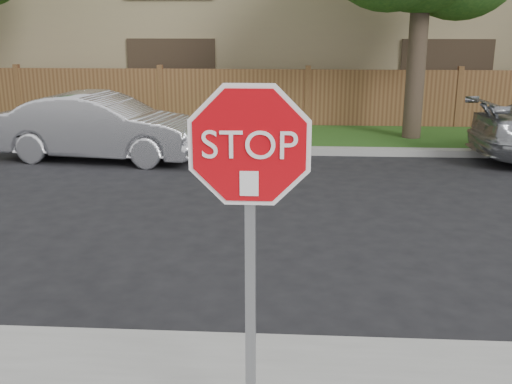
{
  "coord_description": "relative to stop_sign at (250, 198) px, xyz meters",
  "views": [
    {
      "loc": [
        -0.35,
        -4.88,
        2.84
      ],
      "look_at": [
        -0.6,
        -0.9,
        1.7
      ],
      "focal_mm": 42.0,
      "sensor_mm": 36.0,
      "label": 1
    }
  ],
  "objects": [
    {
      "name": "stop_sign",
      "position": [
        0.0,
        0.0,
        0.0
      ],
      "size": [
        1.01,
        0.13,
        2.55
      ],
      "color": "gray",
      "rests_on": "sidewalk_near"
    },
    {
      "name": "sedan_left",
      "position": [
        -3.79,
        8.84,
        -1.13
      ],
      "size": [
        4.39,
        1.99,
        1.4
      ],
      "primitive_type": "imported",
      "rotation": [
        0.0,
        0.0,
        1.45
      ],
      "color": "silver",
      "rests_on": "ground"
    },
    {
      "name": "grass_strip",
      "position": [
        0.6,
        11.28,
        -1.77
      ],
      "size": [
        70.0,
        3.0,
        0.12
      ],
      "primitive_type": "cube",
      "color": "#1E4714",
      "rests_on": "ground"
    },
    {
      "name": "ground",
      "position": [
        0.6,
        1.48,
        -1.83
      ],
      "size": [
        90.0,
        90.0,
        0.0
      ],
      "primitive_type": "plane",
      "color": "black",
      "rests_on": "ground"
    },
    {
      "name": "far_curb",
      "position": [
        0.6,
        9.63,
        -1.75
      ],
      "size": [
        70.0,
        0.3,
        0.15
      ],
      "primitive_type": "cube",
      "color": "gray",
      "rests_on": "ground"
    },
    {
      "name": "fence",
      "position": [
        0.6,
        12.88,
        -1.03
      ],
      "size": [
        70.0,
        0.12,
        1.6
      ],
      "primitive_type": "cube",
      "color": "brown",
      "rests_on": "ground"
    },
    {
      "name": "apartment_building",
      "position": [
        0.6,
        18.48,
        1.7
      ],
      "size": [
        35.2,
        9.2,
        7.2
      ],
      "color": "#9A8960",
      "rests_on": "ground"
    }
  ]
}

